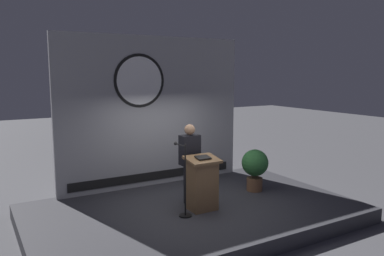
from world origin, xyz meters
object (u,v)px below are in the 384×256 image
podium (202,183)px  speaker_person (190,163)px  potted_plant (255,166)px  microphone_stand (184,191)px

podium → speaker_person: size_ratio=0.66×
speaker_person → potted_plant: 1.71m
podium → microphone_stand: (-0.46, -0.10, -0.05)m
speaker_person → podium: bearing=-89.1°
podium → potted_plant: (1.68, 0.44, 0.04)m
microphone_stand → speaker_person: bearing=51.6°
podium → potted_plant: podium is taller
podium → potted_plant: size_ratio=1.14×
podium → microphone_stand: microphone_stand is taller
speaker_person → microphone_stand: 0.82m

